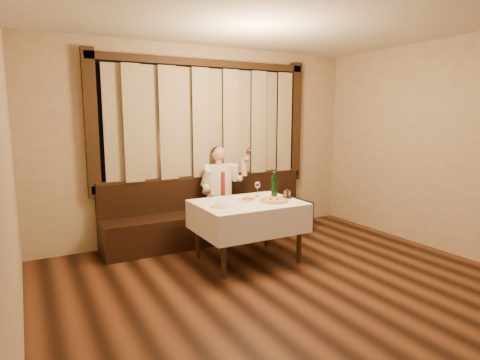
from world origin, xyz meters
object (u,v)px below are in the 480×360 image
seated_man (222,186)px  dining_table (248,210)px  banquette (213,218)px  pasta_cream (221,203)px  pasta_red (248,198)px  cruet_caddy (287,195)px  green_bottle (274,187)px  pizza (274,200)px

seated_man → dining_table: bearing=-96.1°
banquette → pasta_cream: bearing=-109.9°
pasta_red → seated_man: size_ratio=0.18×
pasta_red → cruet_caddy: cruet_caddy is taller
dining_table → pasta_cream: size_ratio=4.84×
dining_table → green_bottle: green_bottle is taller
dining_table → cruet_caddy: cruet_caddy is taller
pasta_red → cruet_caddy: 0.51m
cruet_caddy → pizza: bearing=-161.3°
seated_man → green_bottle: bearing=-71.0°
pasta_red → seated_man: (0.06, 0.88, 0.01)m
pasta_red → cruet_caddy: (0.49, -0.14, 0.01)m
pasta_cream → green_bottle: 0.82m
dining_table → green_bottle: 0.48m
banquette → pasta_red: (0.04, -0.97, 0.48)m
pizza → pasta_red: bearing=139.7°
pasta_red → green_bottle: 0.39m
pasta_red → pasta_cream: bearing=-163.8°
banquette → seated_man: size_ratio=2.33×
pasta_cream → seated_man: 1.12m
banquette → seated_man: 0.51m
pasta_cream → banquette: bearing=70.1°
banquette → green_bottle: size_ratio=9.26×
dining_table → pizza: size_ratio=3.49×
dining_table → pasta_cream: (-0.39, -0.07, 0.14)m
green_bottle → pasta_red: bearing=176.6°
banquette → pasta_cream: 1.26m
banquette → pasta_red: banquette is taller
banquette → dining_table: size_ratio=2.52×
banquette → dining_table: bearing=-90.0°
pasta_cream → green_bottle: size_ratio=0.76×
dining_table → pizza: (0.28, -0.15, 0.12)m
dining_table → pasta_red: (0.04, 0.06, 0.14)m
pasta_cream → cruet_caddy: 0.92m
pasta_red → seated_man: bearing=85.9°
green_bottle → seated_man: size_ratio=0.25×
pizza → green_bottle: bearing=55.6°
pizza → seated_man: 1.10m
pasta_cream → pizza: bearing=-7.0°
dining_table → green_bottle: size_ratio=3.68×
cruet_caddy → seated_man: 1.10m
pasta_red → green_bottle: bearing=-3.4°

